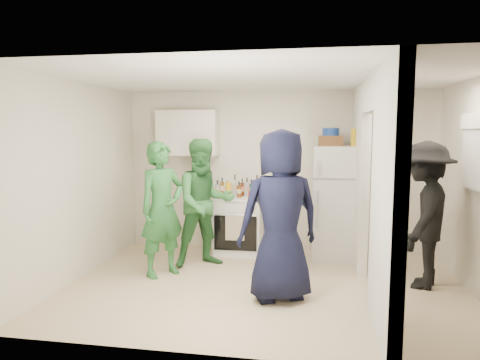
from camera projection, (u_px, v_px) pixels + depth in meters
The scene contains 36 objects.
floor at pixel (265, 286), 5.23m from camera, with size 4.80×4.80×0.00m, color beige.
wall_back at pixel (277, 171), 6.75m from camera, with size 4.80×4.80×0.00m, color silver.
wall_front at pixel (244, 210), 3.42m from camera, with size 4.80×4.80×0.00m, color silver.
wall_left at pixel (80, 181), 5.48m from camera, with size 3.40×3.40×0.00m, color silver.
ceiling at pixel (267, 77), 4.94m from camera, with size 4.80×4.80×0.00m, color white.
partition_pier_back at pixel (360, 176), 5.96m from camera, with size 0.12×1.20×2.50m, color silver.
partition_pier_front at pixel (387, 202), 3.81m from camera, with size 0.12×1.20×2.50m, color silver.
partition_header at pixel (374, 93), 4.77m from camera, with size 0.12×1.00×0.40m, color silver.
stove at pixel (239, 225), 6.61m from camera, with size 0.74×0.61×0.88m, color white.
upper_cabinet at pixel (188, 133), 6.73m from camera, with size 0.95×0.34×0.70m, color silver.
fridge at pixel (336, 203), 6.30m from camera, with size 0.69×0.67×1.67m, color white.
wicker_basket at pixel (331, 141), 6.26m from camera, with size 0.35×0.25×0.15m, color brown.
blue_bowl at pixel (331, 132), 6.24m from camera, with size 0.24×0.24×0.11m, color navy.
yellow_cup_stack_top at pixel (354, 138), 6.05m from camera, with size 0.09×0.09×0.25m, color gold.
wall_clock at pixel (281, 143), 6.67m from camera, with size 0.22×0.22×0.03m, color white.
spice_shelf at pixel (277, 165), 6.69m from camera, with size 0.35×0.08×0.03m, color olive.
nook_window at pixel (477, 152), 4.84m from camera, with size 0.03×0.70×0.80m, color black.
nook_window_frame at pixel (476, 152), 4.85m from camera, with size 0.04×0.76×0.86m, color white.
nook_valance at pixel (475, 120), 4.81m from camera, with size 0.04×0.82×0.18m, color white.
yellow_cup_stack_stove at pixel (228, 191), 6.35m from camera, with size 0.09×0.09×0.25m, color gold.
red_cup at pixel (251, 195), 6.32m from camera, with size 0.09×0.09×0.12m, color red.
person_green_left at pixel (162, 209), 5.53m from camera, with size 0.64×0.42×1.75m, color #2C6E39.
person_green_center at pixel (205, 203), 5.94m from camera, with size 0.86×0.67×1.78m, color #327236.
person_denim at pixel (279, 213), 5.68m from camera, with size 0.93×0.39×1.59m, color #324D6F.
person_navy at pixel (280, 216), 4.72m from camera, with size 0.93×0.61×1.91m, color black.
person_nook at pixel (424, 215), 5.13m from camera, with size 1.14×0.66×1.77m, color black.
bottle_a at pixel (222, 186), 6.69m from camera, with size 0.06×0.06×0.28m, color brown.
bottle_b at pixel (227, 189), 6.51m from camera, with size 0.06×0.06×0.25m, color #20551C.
bottle_c at pixel (235, 185), 6.72m from camera, with size 0.06×0.06×0.33m, color silver.
bottle_d at pixel (239, 189), 6.49m from camera, with size 0.08×0.08×0.24m, color brown.
bottle_e at pixel (247, 187), 6.70m from camera, with size 0.07×0.07×0.28m, color #A3AEB5.
bottle_f at pixel (251, 188), 6.52m from camera, with size 0.06×0.06×0.27m, color #153C2A.
bottle_g at pixel (257, 185), 6.65m from camera, with size 0.06×0.06×0.33m, color olive.
bottle_h at pixel (218, 189), 6.47m from camera, with size 0.07×0.07×0.27m, color #99A0A4.
bottle_i at pixel (242, 187), 6.64m from camera, with size 0.06×0.06×0.27m, color #57250F.
bottle_j at pixel (258, 189), 6.40m from camera, with size 0.08×0.08×0.29m, color #1E5A2F.
Camera 1 is at (0.53, -5.03, 1.88)m, focal length 32.00 mm.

